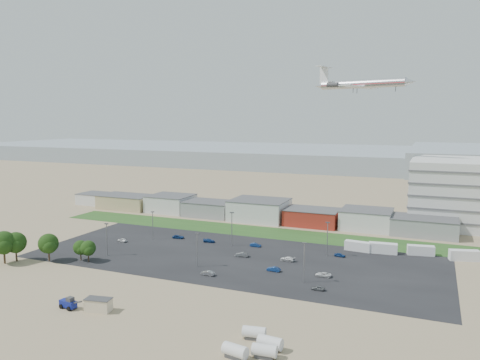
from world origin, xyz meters
The scene contains 38 objects.
ground centered at (0.00, 0.00, 0.00)m, with size 700.00×700.00×0.00m, color #8F795B.
parking_lot centered at (5.00, 20.00, 0.01)m, with size 120.00×50.00×0.01m, color black.
grass_strip centered at (0.00, 52.00, 0.01)m, with size 160.00×16.00×0.02m, color #244B1C.
hills_backdrop centered at (40.00, 315.00, 4.50)m, with size 700.00×200.00×9.00m, color gray, non-canonical shape.
building_row centered at (-17.00, 71.00, 4.00)m, with size 170.00×20.00×8.00m, color silver, non-canonical shape.
portable_shed centered at (-5.96, -27.17, 1.40)m, with size 5.57×2.89×2.80m, color beige, non-canonical shape.
telehandler centered at (-12.93, -28.57, 1.33)m, with size 6.37×2.12×2.66m, color navy, non-canonical shape.
storage_tank_nw centered at (29.03, -26.19, 1.29)m, with size 4.30×2.15×2.58m, color silver, non-canonical shape.
storage_tank_ne centered at (33.10, -28.88, 1.32)m, with size 4.40×2.20×2.64m, color silver, non-canonical shape.
storage_tank_sw centered at (28.53, -33.92, 1.32)m, with size 4.39×2.19×2.63m, color silver, non-canonical shape.
storage_tank_se centered at (33.11, -31.90, 1.28)m, with size 4.25×2.13×2.55m, color silver, non-canonical shape.
box_trailer_a centered at (37.68, 40.64, 1.47)m, with size 7.82×2.44×2.93m, color silver, non-canonical shape.
box_trailer_b centered at (45.14, 40.92, 1.57)m, with size 8.36×2.61×3.13m, color silver, non-canonical shape.
box_trailer_c centered at (55.81, 43.32, 1.45)m, with size 7.71×2.41×2.89m, color silver, non-canonical shape.
box_trailer_d centered at (67.53, 42.30, 1.53)m, with size 8.14×2.54×3.05m, color silver, non-canonical shape.
tree_far_left centered at (-52.28, -10.81, 5.26)m, with size 7.02×7.02×10.53m, color black, non-canonical shape.
tree_left centered at (-50.89, -8.00, 4.81)m, with size 6.42×6.42×9.63m, color black, non-canonical shape.
tree_mid centered at (-42.33, -4.31, 4.55)m, with size 6.07×6.07×9.10m, color black, non-canonical shape.
tree_right centered at (-34.45, -0.20, 3.34)m, with size 4.46×4.46×6.68m, color black, non-canonical shape.
tree_near centered at (-31.60, -0.32, 3.49)m, with size 4.65×4.65×6.97m, color black, non-canonical shape.
lightpole_front_l centered at (-30.54, 6.73, 4.88)m, with size 1.15×0.48×9.75m, color slate, non-canonical shape.
lightpole_front_m centered at (-0.77, 7.72, 4.72)m, with size 1.11×0.46×9.44m, color slate, non-canonical shape.
lightpole_front_r centered at (29.65, 6.86, 5.08)m, with size 1.20×0.50×10.16m, color slate, non-canonical shape.
lightpole_back_l centered at (-28.77, 28.50, 4.73)m, with size 1.11×0.46×9.45m, color slate, non-canonical shape.
lightpole_back_m centered at (-0.59, 31.00, 5.47)m, with size 1.29×0.54×10.95m, color slate, non-canonical shape.
lightpole_back_r centered at (30.17, 31.21, 5.16)m, with size 1.21×0.51×10.32m, color slate, non-canonical shape.
airliner centered at (29.43, 94.94, 54.60)m, with size 43.37×29.57×12.81m, color silver, non-canonical shape.
parked_car_0 centered at (33.16, 12.88, 0.57)m, with size 1.88×4.07×1.13m, color silver.
parked_car_1 centered at (19.97, 11.96, 0.61)m, with size 1.30×3.73×1.23m, color navy.
parked_car_2 centered at (34.23, 2.82, 0.55)m, with size 1.29×3.21×1.09m, color #595B5E.
parked_car_5 centered at (-36.07, 21.24, 0.60)m, with size 1.42×3.52×1.20m, color silver.
parked_car_6 centered at (-9.14, 31.81, 0.57)m, with size 1.60×3.94×1.14m, color navy.
parked_car_7 centered at (7.04, 21.04, 0.65)m, with size 1.37×3.92×1.29m, color #595B5E.
parked_car_8 centered at (33.80, 32.20, 0.54)m, with size 1.28×3.19×1.09m, color navy.
parked_car_9 centered at (-21.17, 32.39, 0.55)m, with size 1.82×3.96×1.10m, color navy.
parked_car_11 centered at (6.89, 32.72, 0.58)m, with size 1.23×3.54×1.17m, color navy.
parked_car_12 centered at (20.71, 22.23, 0.61)m, with size 1.72×4.24×1.23m, color silver.
parked_car_13 centered at (5.17, 2.22, 0.63)m, with size 1.32×3.80×1.25m, color #A5A5AA.
Camera 1 is at (58.34, -102.95, 40.53)m, focal length 35.00 mm.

